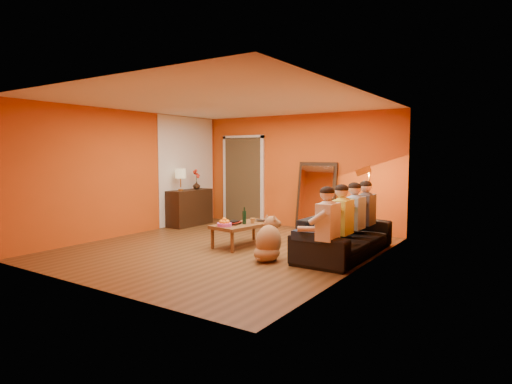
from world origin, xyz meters
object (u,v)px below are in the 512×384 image
Objects in this scene: wine_bottle at (244,216)px; vase at (197,185)px; floor_lamp at (369,206)px; person_mid_left at (342,223)px; person_far_right at (366,215)px; sideboard at (190,208)px; person_far_left at (328,228)px; tumbler at (253,221)px; table_lamp at (181,180)px; laptop at (262,221)px; dog at (269,238)px; sofa at (345,235)px; mirror_frame at (316,196)px; person_mid_right at (355,219)px; coffee_table at (244,235)px.

vase is (-2.46, 1.49, 0.37)m from wine_bottle.
floor_lamp is 1.53m from person_mid_left.
wine_bottle is at bearing 178.48° from person_mid_left.
person_far_right is 3.94× the size of wine_bottle.
person_far_left is (4.37, -1.84, 0.18)m from sideboard.
sideboard is at bearing 157.20° from person_far_left.
sideboard is at bearing 157.13° from tumbler.
table_lamp reaches higher than laptop.
wine_bottle is at bearing -26.70° from sideboard.
person_far_left is 3.94× the size of wine_bottle.
person_mid_left is at bearing 24.80° from dog.
tumbler is (-1.84, 0.77, -0.14)m from person_far_left.
sideboard is 3.80× the size of laptop.
person_mid_left reaches higher than sofa.
mirror_frame is 1.25× the size of person_mid_right.
sideboard is 2.69m from coffee_table.
tumbler is at bearing -169.86° from person_mid_right.
coffee_table is 0.37m from wine_bottle.
tumbler is 0.24m from laptop.
person_mid_left is (1.58, -2.37, -0.15)m from mirror_frame.
mirror_frame reaches higher than sideboard.
sideboard is 2.72m from laptop.
mirror_frame is 2.92m from vase.
person_mid_right is (1.00, 1.12, 0.25)m from dog.
mirror_frame reaches higher than laptop.
mirror_frame reaches higher than dog.
sofa is at bearing -11.16° from sideboard.
person_mid_left is at bearing -1.52° from wine_bottle.
person_far_left and person_far_right have the same top height.
sideboard is 11.62× the size of tumbler.
sofa is 1.14m from floor_lamp.
sideboard is 3.85m from dog.
floor_lamp is at bearing 25.77° from laptop.
coffee_table is 2.40m from floor_lamp.
vase is (-4.28, 0.02, 0.22)m from floor_lamp.
mirror_frame is at bearing 21.16° from sideboard.
person_mid_right is (0.13, 0.10, 0.27)m from sofa.
mirror_frame is 4.90× the size of wine_bottle.
tumbler is at bearing 157.30° from person_far_left.
tumbler is at bearing -111.20° from laptop.
table_lamp reaches higher than person_mid_left.
laptop is at bearing -167.43° from floor_lamp.
mirror_frame reaches higher than person_far_right.
person_mid_right reaches higher than sofa.
person_far_left is at bearing -25.52° from vase.
dog is 2.35× the size of wine_bottle.
dog is at bearing -59.29° from laptop.
person_mid_right is (0.09, -0.97, -0.11)m from floor_lamp.
sideboard is at bearing 155.52° from laptop.
wine_bottle is at bearing -31.16° from vase.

